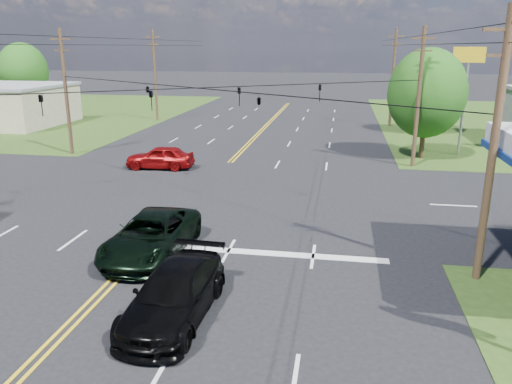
% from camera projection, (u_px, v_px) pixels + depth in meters
% --- Properties ---
extents(ground, '(280.00, 280.00, 0.00)m').
position_uv_depth(ground, '(200.00, 193.00, 28.88)').
color(ground, black).
rests_on(ground, ground).
extents(grass_nw, '(46.00, 48.00, 0.03)m').
position_uv_depth(grass_nw, '(7.00, 112.00, 64.79)').
color(grass_nw, '#2A4014').
rests_on(grass_nw, ground).
extents(stop_bar, '(10.00, 0.50, 0.02)m').
position_uv_depth(stop_bar, '(264.00, 253.00, 20.50)').
color(stop_bar, silver).
rests_on(stop_bar, ground).
extents(pole_se, '(1.60, 0.28, 9.50)m').
position_uv_depth(pole_se, '(494.00, 147.00, 16.89)').
color(pole_se, '#3A2818').
rests_on(pole_se, ground).
extents(pole_nw, '(1.60, 0.28, 9.50)m').
position_uv_depth(pole_nw, '(66.00, 91.00, 38.11)').
color(pole_nw, '#3A2818').
rests_on(pole_nw, ground).
extents(pole_ne, '(1.60, 0.28, 9.50)m').
position_uv_depth(pole_ne, '(419.00, 96.00, 33.92)').
color(pole_ne, '#3A2818').
rests_on(pole_ne, ground).
extents(pole_left_far, '(1.60, 0.28, 10.00)m').
position_uv_depth(pole_left_far, '(155.00, 74.00, 56.01)').
color(pole_left_far, '#3A2818').
rests_on(pole_left_far, ground).
extents(pole_right_far, '(1.60, 0.28, 10.00)m').
position_uv_depth(pole_right_far, '(393.00, 77.00, 51.83)').
color(pole_right_far, '#3A2818').
rests_on(pole_right_far, ground).
extents(span_wire_signals, '(26.00, 18.00, 1.13)m').
position_uv_depth(span_wire_signals, '(197.00, 88.00, 27.19)').
color(span_wire_signals, black).
rests_on(span_wire_signals, ground).
extents(power_lines, '(26.04, 100.00, 0.64)m').
position_uv_depth(power_lines, '(183.00, 38.00, 24.57)').
color(power_lines, black).
rests_on(power_lines, ground).
extents(tree_right_a, '(5.70, 5.70, 8.18)m').
position_uv_depth(tree_right_a, '(427.00, 93.00, 36.61)').
color(tree_right_a, '#3A2818').
rests_on(tree_right_a, ground).
extents(tree_right_b, '(4.94, 4.94, 7.09)m').
position_uv_depth(tree_right_b, '(434.00, 89.00, 47.75)').
color(tree_right_b, '#3A2818').
rests_on(tree_right_b, ground).
extents(tree_far_l, '(6.08, 6.08, 8.72)m').
position_uv_depth(tree_far_l, '(23.00, 71.00, 62.85)').
color(tree_far_l, '#3A2818').
rests_on(tree_far_l, ground).
extents(pickup_dkgreen, '(2.80, 5.95, 1.64)m').
position_uv_depth(pickup_dkgreen, '(151.00, 236.00, 20.18)').
color(pickup_dkgreen, black).
rests_on(pickup_dkgreen, ground).
extents(suv_black, '(2.41, 5.52, 1.58)m').
position_uv_depth(suv_black, '(174.00, 294.00, 15.48)').
color(suv_black, black).
rests_on(suv_black, ground).
extents(sedan_red, '(4.77, 2.15, 1.59)m').
position_uv_depth(sedan_red, '(160.00, 157.00, 34.57)').
color(sedan_red, maroon).
rests_on(sedan_red, ground).
extents(polesign_ne, '(2.24, 0.80, 8.19)m').
position_uv_depth(polesign_ne, '(467.00, 71.00, 37.16)').
color(polesign_ne, '#A5A5AA').
rests_on(polesign_ne, ground).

